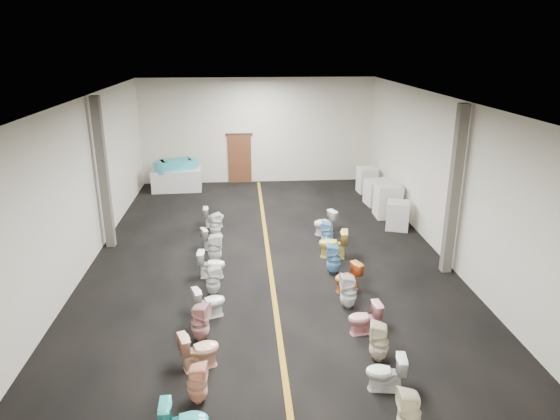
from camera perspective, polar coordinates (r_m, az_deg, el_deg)
The scene contains 37 objects.
floor at distance 14.73m, azimuth -1.36°, elevation -5.02°, with size 16.00×16.00×0.00m, color black.
ceiling at distance 13.56m, azimuth -1.51°, elevation 12.66°, with size 16.00×16.00×0.00m, color black.
wall_back at distance 21.79m, azimuth -2.57°, elevation 9.01°, with size 10.00×10.00×0.00m, color beige.
wall_front at distance 6.63m, azimuth 2.40°, elevation -15.12°, with size 10.00×10.00×0.00m, color beige.
wall_left at distance 14.61m, azimuth -21.44°, elevation 2.81°, with size 16.00×16.00×0.00m, color beige.
wall_right at distance 15.07m, azimuth 17.95°, elevation 3.67°, with size 16.00×16.00×0.00m, color beige.
aisle_stripe at distance 14.73m, azimuth -1.36°, elevation -5.01°, with size 0.12×15.60×0.01m, color #9C6C16.
back_door at distance 21.95m, azimuth -4.61°, elevation 5.84°, with size 1.00×0.10×2.10m, color #562D19.
door_frame at distance 21.75m, azimuth -4.69°, elevation 8.60°, with size 1.15×0.08×0.10m, color #331C11.
column_left at distance 15.47m, azimuth -19.54°, elevation 3.87°, with size 0.25×0.25×4.50m, color #59544C.
column_right at distance 13.65m, azimuth 19.28°, elevation 2.00°, with size 0.25×0.25×4.50m, color #59544C.
display_table at distance 21.25m, azimuth -11.71°, elevation 3.40°, with size 2.01×1.00×0.89m, color silver.
bathtub at distance 21.10m, azimuth -11.82°, elevation 5.03°, with size 1.78×1.10×0.55m.
appliance_crate_a at distance 16.96m, azimuth 13.31°, elevation -0.60°, with size 0.72×0.72×0.93m, color silver.
appliance_crate_b at distance 18.02m, azimuth 12.21°, elevation 1.05°, with size 0.85×0.85×1.17m, color silver.
appliance_crate_c at distance 19.32m, azimuth 11.05°, elevation 1.97°, with size 0.83×0.83×0.94m, color silver.
appliance_crate_d at distance 20.84m, azimuth 9.90°, elevation 3.40°, with size 0.72×0.72×1.03m, color white.
toilet_left_1 at distance 9.14m, azimuth -9.43°, elevation -18.98°, with size 0.35×0.35×0.77m, color #FFB696.
toilet_left_2 at distance 9.95m, azimuth -9.19°, elevation -15.48°, with size 0.43×0.76×0.77m, color #F3B893.
toilet_left_3 at distance 10.70m, azimuth -9.12°, elevation -12.53°, with size 0.38×0.39×0.85m, color #DB9E9B.
toilet_left_4 at distance 11.52m, azimuth -8.09°, elevation -10.36°, with size 0.41×0.73×0.74m, color white.
toilet_left_5 at distance 12.42m, azimuth -7.67°, elevation -8.00°, with size 0.34×0.35×0.77m, color silver.
toilet_left_6 at distance 13.32m, azimuth -7.83°, elevation -6.16°, with size 0.41×0.72×0.73m, color white.
toilet_left_7 at distance 14.12m, azimuth -7.47°, elevation -4.38°, with size 0.39×0.40×0.86m, color white.
toilet_left_8 at distance 15.11m, azimuth -7.73°, elevation -3.17°, with size 0.38×0.66×0.68m, color silver.
toilet_left_9 at distance 15.98m, azimuth -7.44°, elevation -1.70°, with size 0.36×0.36×0.79m, color white.
toilet_left_10 at distance 16.85m, azimuth -7.58°, elevation -0.79°, with size 0.39×0.68×0.69m, color silver.
toilet_right_0 at distance 8.69m, azimuth 14.54°, elevation -21.49°, with size 0.37×0.38×0.82m, color #F2E6C1.
toilet_right_1 at distance 9.50m, azimuth 11.95°, elevation -17.74°, with size 0.40×0.69×0.71m, color white.
toilet_right_2 at distance 10.17m, azimuth 11.28°, elevation -14.55°, with size 0.38×0.38×0.84m, color beige.
toilet_right_3 at distance 10.98m, azimuth 9.62°, elevation -12.11°, with size 0.40×0.70×0.71m, color pink.
toilet_right_4 at distance 11.83m, azimuth 7.83°, elevation -9.21°, with size 0.39×0.39×0.86m, color silver.
toilet_right_5 at distance 12.64m, azimuth 7.72°, elevation -7.65°, with size 0.40×0.70×0.71m, color orange.
toilet_right_6 at distance 13.43m, azimuth 6.15°, elevation -5.59°, with size 0.38×0.39×0.85m, color #63A4CD.
toilet_right_7 at distance 14.42m, azimuth 6.08°, elevation -3.86°, with size 0.47×0.82×0.84m, color #E5CA59.
toilet_right_8 at distance 15.18m, azimuth 5.40°, elevation -2.72°, with size 0.36×0.37×0.80m, color #7FBEEA.
toilet_right_9 at distance 16.13m, azimuth 5.11°, elevation -1.46°, with size 0.43×0.75×0.76m, color white.
Camera 1 is at (-0.69, -13.46, 5.95)m, focal length 32.00 mm.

